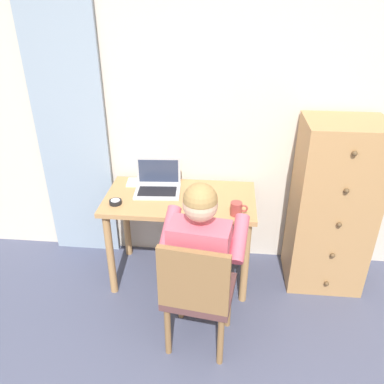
{
  "coord_description": "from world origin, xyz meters",
  "views": [
    {
      "loc": [
        0.05,
        -0.68,
        2.14
      ],
      "look_at": [
        -0.18,
        1.73,
        0.84
      ],
      "focal_mm": 36.22,
      "sensor_mm": 36.0,
      "label": 1
    }
  ],
  "objects_px": {
    "desk": "(180,211)",
    "desk_clock": "(115,202)",
    "person_seated": "(203,250)",
    "coffee_mug": "(237,209)",
    "laptop": "(158,184)",
    "computer_mouse": "(189,192)",
    "chair": "(197,291)",
    "dresser": "(332,207)",
    "notebook_pad": "(140,182)"
  },
  "relations": [
    {
      "from": "coffee_mug",
      "to": "dresser",
      "type": "bearing_deg",
      "value": 22.57
    },
    {
      "from": "person_seated",
      "to": "notebook_pad",
      "type": "distance_m",
      "value": 0.92
    },
    {
      "from": "desk",
      "to": "laptop",
      "type": "height_order",
      "value": "laptop"
    },
    {
      "from": "dresser",
      "to": "desk",
      "type": "bearing_deg",
      "value": -175.74
    },
    {
      "from": "desk_clock",
      "to": "person_seated",
      "type": "bearing_deg",
      "value": -29.99
    },
    {
      "from": "coffee_mug",
      "to": "desk",
      "type": "bearing_deg",
      "value": 152.87
    },
    {
      "from": "computer_mouse",
      "to": "desk_clock",
      "type": "distance_m",
      "value": 0.55
    },
    {
      "from": "dresser",
      "to": "laptop",
      "type": "bearing_deg",
      "value": 179.85
    },
    {
      "from": "desk",
      "to": "desk_clock",
      "type": "distance_m",
      "value": 0.49
    },
    {
      "from": "laptop",
      "to": "coffee_mug",
      "type": "relative_size",
      "value": 2.97
    },
    {
      "from": "computer_mouse",
      "to": "notebook_pad",
      "type": "height_order",
      "value": "computer_mouse"
    },
    {
      "from": "coffee_mug",
      "to": "person_seated",
      "type": "bearing_deg",
      "value": -122.7
    },
    {
      "from": "chair",
      "to": "coffee_mug",
      "type": "relative_size",
      "value": 7.23
    },
    {
      "from": "chair",
      "to": "computer_mouse",
      "type": "bearing_deg",
      "value": 99.45
    },
    {
      "from": "notebook_pad",
      "to": "desk",
      "type": "bearing_deg",
      "value": -34.31
    },
    {
      "from": "computer_mouse",
      "to": "notebook_pad",
      "type": "distance_m",
      "value": 0.43
    },
    {
      "from": "desk",
      "to": "desk_clock",
      "type": "relative_size",
      "value": 12.45
    },
    {
      "from": "dresser",
      "to": "computer_mouse",
      "type": "height_order",
      "value": "dresser"
    },
    {
      "from": "desk",
      "to": "laptop",
      "type": "bearing_deg",
      "value": 154.01
    },
    {
      "from": "coffee_mug",
      "to": "notebook_pad",
      "type": "bearing_deg",
      "value": 151.67
    },
    {
      "from": "desk_clock",
      "to": "coffee_mug",
      "type": "xyz_separation_m",
      "value": [
        0.87,
        -0.07,
        0.03
      ]
    },
    {
      "from": "desk_clock",
      "to": "notebook_pad",
      "type": "height_order",
      "value": "desk_clock"
    },
    {
      "from": "dresser",
      "to": "laptop",
      "type": "xyz_separation_m",
      "value": [
        -1.32,
        0.0,
        0.13
      ]
    },
    {
      "from": "chair",
      "to": "person_seated",
      "type": "relative_size",
      "value": 0.73
    },
    {
      "from": "computer_mouse",
      "to": "laptop",
      "type": "bearing_deg",
      "value": 151.06
    },
    {
      "from": "desk_clock",
      "to": "laptop",
      "type": "bearing_deg",
      "value": 41.08
    },
    {
      "from": "chair",
      "to": "desk",
      "type": "bearing_deg",
      "value": 105.07
    },
    {
      "from": "laptop",
      "to": "notebook_pad",
      "type": "bearing_deg",
      "value": 146.35
    },
    {
      "from": "laptop",
      "to": "computer_mouse",
      "type": "distance_m",
      "value": 0.25
    },
    {
      "from": "person_seated",
      "to": "dresser",
      "type": "bearing_deg",
      "value": 33.73
    },
    {
      "from": "person_seated",
      "to": "computer_mouse",
      "type": "relative_size",
      "value": 11.85
    },
    {
      "from": "desk",
      "to": "computer_mouse",
      "type": "bearing_deg",
      "value": 37.18
    },
    {
      "from": "chair",
      "to": "notebook_pad",
      "type": "relative_size",
      "value": 4.13
    },
    {
      "from": "desk_clock",
      "to": "desk",
      "type": "bearing_deg",
      "value": 18.09
    },
    {
      "from": "dresser",
      "to": "coffee_mug",
      "type": "xyz_separation_m",
      "value": [
        -0.72,
        -0.3,
        0.12
      ]
    },
    {
      "from": "dresser",
      "to": "computer_mouse",
      "type": "distance_m",
      "value": 1.07
    },
    {
      "from": "dresser",
      "to": "notebook_pad",
      "type": "height_order",
      "value": "dresser"
    },
    {
      "from": "desk",
      "to": "dresser",
      "type": "relative_size",
      "value": 0.84
    },
    {
      "from": "laptop",
      "to": "notebook_pad",
      "type": "distance_m",
      "value": 0.2
    },
    {
      "from": "desk",
      "to": "computer_mouse",
      "type": "height_order",
      "value": "computer_mouse"
    },
    {
      "from": "computer_mouse",
      "to": "person_seated",
      "type": "bearing_deg",
      "value": -95.54
    },
    {
      "from": "person_seated",
      "to": "desk_clock",
      "type": "distance_m",
      "value": 0.77
    },
    {
      "from": "dresser",
      "to": "person_seated",
      "type": "distance_m",
      "value": 1.11
    },
    {
      "from": "laptop",
      "to": "computer_mouse",
      "type": "xyz_separation_m",
      "value": [
        0.25,
        -0.04,
        -0.04
      ]
    },
    {
      "from": "chair",
      "to": "laptop",
      "type": "height_order",
      "value": "laptop"
    },
    {
      "from": "person_seated",
      "to": "coffee_mug",
      "type": "bearing_deg",
      "value": 57.3
    },
    {
      "from": "desk",
      "to": "chair",
      "type": "xyz_separation_m",
      "value": [
        0.19,
        -0.71,
        -0.14
      ]
    },
    {
      "from": "desk_clock",
      "to": "notebook_pad",
      "type": "xyz_separation_m",
      "value": [
        0.11,
        0.34,
        -0.01
      ]
    },
    {
      "from": "dresser",
      "to": "computer_mouse",
      "type": "xyz_separation_m",
      "value": [
        -1.07,
        -0.04,
        0.09
      ]
    },
    {
      "from": "chair",
      "to": "notebook_pad",
      "type": "bearing_deg",
      "value": 120.48
    }
  ]
}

